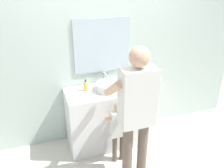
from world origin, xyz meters
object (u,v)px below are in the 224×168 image
(adult_parent, at_px, (137,105))
(child_toddler, at_px, (118,127))
(soap_bottle, at_px, (86,86))
(toothbrush_cup, at_px, (134,80))

(adult_parent, bearing_deg, child_toddler, 105.84)
(soap_bottle, xyz_separation_m, child_toddler, (0.30, -0.47, -0.40))
(child_toddler, height_order, adult_parent, adult_parent)
(toothbrush_cup, relative_size, soap_bottle, 1.25)
(toothbrush_cup, bearing_deg, child_toddler, -130.25)
(soap_bottle, bearing_deg, adult_parent, -63.85)
(adult_parent, bearing_deg, toothbrush_cup, 68.58)
(toothbrush_cup, height_order, soap_bottle, toothbrush_cup)
(toothbrush_cup, xyz_separation_m, adult_parent, (-0.31, -0.79, 0.08))
(toothbrush_cup, relative_size, adult_parent, 0.12)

